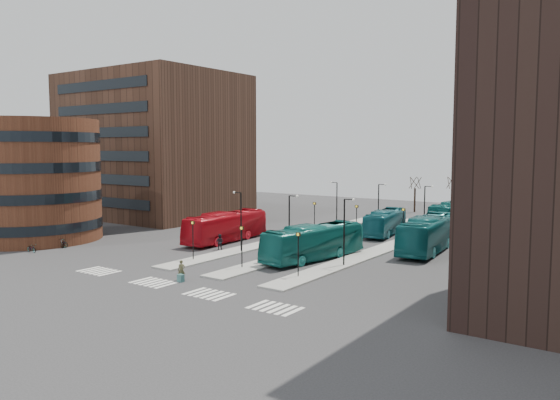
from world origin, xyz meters
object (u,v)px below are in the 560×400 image
Objects in this scene: teal_bus_d at (459,214)px; bicycle_far at (60,243)px; teal_bus_b at (385,222)px; bicycle_mid at (59,243)px; red_bus at (226,227)px; commuter_a at (220,242)px; teal_bus_a at (314,242)px; commuter_c at (261,256)px; bicycle_near at (32,248)px; traveller at (181,270)px; suitcase at (181,278)px; commuter_b at (281,256)px; teal_bus_c at (428,234)px.

teal_bus_d is 50.35m from bicycle_far.
teal_bus_b is 37.93m from bicycle_mid.
commuter_a is (2.74, -4.19, -0.90)m from red_bus.
teal_bus_a is at bearing -91.35° from bicycle_far.
bicycle_mid is at bearing -140.45° from teal_bus_b.
bicycle_near is at bearing -64.20° from commuter_c.
red_bus reaches higher than traveller.
red_bus is (-9.49, 16.50, 1.41)m from suitcase.
commuter_a is at bearing 83.84° from traveller.
red_bus is 7.65× the size of commuter_b.
commuter_a is 0.90× the size of bicycle_far.
red_bus is at bearing -76.62° from commuter_a.
commuter_a is (-6.38, 11.86, 0.01)m from traveller.
teal_bus_d is (18.41, 26.77, 0.06)m from red_bus.
bicycle_mid is at bearing 1.29° from bicycle_near.
bicycle_far reaches higher than bicycle_near.
bicycle_near is (-14.87, -12.32, -0.41)m from commuter_a.
commuter_c is at bearing 82.37° from suitcase.
bicycle_near is (-25.74, -13.65, -1.29)m from teal_bus_a.
bicycle_mid is at bearing 138.42° from traveller.
suitcase is 0.39× the size of commuter_c.
teal_bus_c reaches higher than suitcase.
bicycle_mid is at bearing -118.87° from teal_bus_d.
suitcase is at bearing -121.91° from bicycle_far.
bicycle_far is at bearing 171.99° from suitcase.
teal_bus_a is at bearing 167.21° from commuter_a.
bicycle_far is at bearing 138.04° from traveller.
teal_bus_c is 7.23× the size of bicycle_far.
bicycle_mid reaches higher than suitcase.
traveller is (9.12, -16.04, -0.90)m from red_bus.
bicycle_mid is (0.00, 3.12, 0.12)m from bicycle_near.
traveller is 0.89× the size of bicycle_far.
commuter_a is at bearing -126.86° from teal_bus_b.
commuter_a is at bearing -107.98° from commuter_c.
traveller reaches higher than bicycle_mid.
teal_bus_b is at bearing -137.41° from commuter_a.
commuter_b is (3.19, 9.53, -0.01)m from traveller.
teal_bus_d reaches higher than bicycle_near.
suitcase is 0.78m from traveller.
commuter_c reaches higher than bicycle_far.
teal_bus_c is 18.32m from commuter_c.
teal_bus_d is 33.85m from commuter_b.
commuter_a is 9.85m from commuter_b.
commuter_c is at bearing -129.96° from teal_bus_c.
teal_bus_d is 52.98m from bicycle_near.
teal_bus_c is (21.10, 7.61, 0.12)m from red_bus.
teal_bus_a is 7.75× the size of bicycle_near.
teal_bus_b is at bearing 84.50° from suitcase.
bicycle_far is (-21.63, 3.26, 0.17)m from suitcase.
red_bus reaches higher than suitcase.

